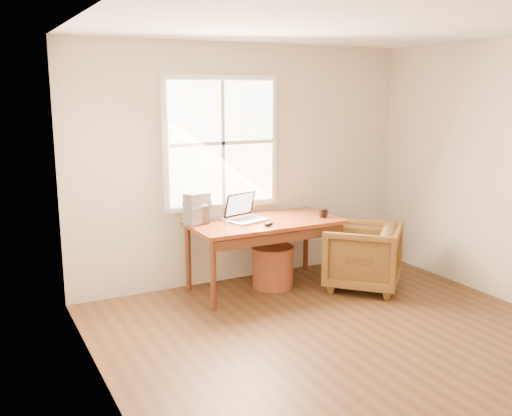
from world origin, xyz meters
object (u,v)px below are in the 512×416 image
(desk, at_px, (264,222))
(armchair, at_px, (362,256))
(coffee_mug, at_px, (323,213))
(cd_stack_a, at_px, (204,206))
(laptop, at_px, (247,207))
(wicker_stool, at_px, (273,267))

(desk, relative_size, armchair, 2.07)
(coffee_mug, xyz_separation_m, cd_stack_a, (-1.20, 0.48, 0.11))
(armchair, xyz_separation_m, cd_stack_a, (-1.51, 0.79, 0.55))
(laptop, bearing_deg, coffee_mug, -30.84)
(wicker_stool, xyz_separation_m, laptop, (-0.28, 0.05, 0.68))
(desk, height_order, coffee_mug, coffee_mug)
(desk, relative_size, laptop, 3.81)
(coffee_mug, bearing_deg, cd_stack_a, 169.97)
(cd_stack_a, bearing_deg, laptop, -35.88)
(wicker_stool, xyz_separation_m, cd_stack_a, (-0.66, 0.33, 0.68))
(laptop, xyz_separation_m, cd_stack_a, (-0.38, 0.27, 0.00))
(desk, distance_m, coffee_mug, 0.66)
(desk, distance_m, wicker_stool, 0.52)
(desk, height_order, wicker_stool, desk)
(laptop, bearing_deg, cd_stack_a, 127.10)
(coffee_mug, bearing_deg, desk, 178.60)
(desk, xyz_separation_m, armchair, (0.95, -0.46, -0.38))
(desk, bearing_deg, wicker_stool, -0.00)
(armchair, bearing_deg, coffee_mug, -89.07)
(desk, bearing_deg, laptop, 163.25)
(cd_stack_a, bearing_deg, armchair, -27.57)
(armchair, relative_size, cd_stack_a, 2.55)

